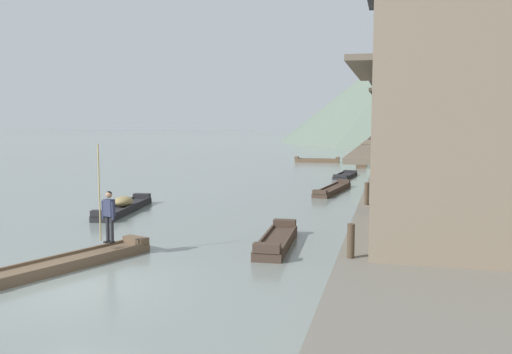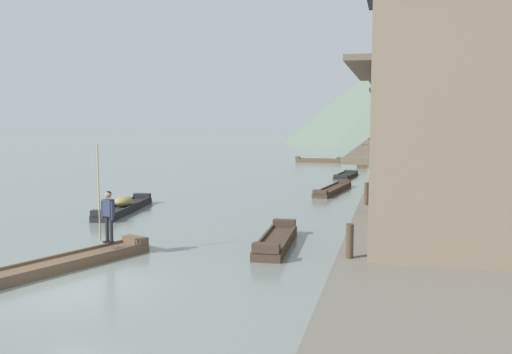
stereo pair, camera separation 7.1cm
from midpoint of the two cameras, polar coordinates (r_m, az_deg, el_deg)
The scene contains 23 objects.
ground_plane at distance 14.59m, azimuth -18.31°, elevation -11.01°, with size 400.00×400.00×0.00m, color gray.
riverbank_right at distance 42.58m, azimuth 24.54°, elevation 0.23°, with size 18.00×110.00×0.56m, color #6B665B.
boat_foreground_poled at distance 16.44m, azimuth -19.51°, elevation -8.60°, with size 2.99×5.56×0.44m.
boatman_person at distance 17.12m, azimuth -15.28°, elevation -3.41°, with size 0.56×0.33×3.04m.
boat_moored_nearest at distance 18.05m, azimuth 2.25°, elevation -6.80°, with size 1.14×4.30×0.56m.
boat_moored_second at distance 31.80m, azimuth 8.21°, elevation -1.33°, with size 1.69×5.83×0.44m.
boat_moored_third at distance 25.46m, azimuth -13.72°, elevation -3.08°, with size 1.61×5.53×0.72m.
boat_moored_far at distance 50.17m, azimuth 11.20°, elevation 1.42°, with size 1.18×5.57×0.71m.
boat_midriver_drifting at distance 40.12m, azimuth 9.54°, elevation 0.15°, with size 1.53×4.03×0.35m.
boat_midriver_upstream at distance 53.66m, azimuth 6.61°, elevation 1.74°, with size 4.43×1.01×0.56m.
boat_upstream_distant at distance 58.75m, azimuth 11.28°, elevation 2.02°, with size 1.02×5.72×0.50m.
house_waterfront_nearest at distance 17.61m, azimuth 22.46°, elevation 7.69°, with size 7.13×8.20×8.74m.
house_waterfront_second at distance 24.56m, azimuth 19.12°, elevation 4.25°, with size 6.34×5.80×6.14m.
house_waterfront_tall at distance 32.07m, azimuth 17.79°, elevation 6.94°, with size 6.03×8.16×8.74m.
house_waterfront_narrow at distance 39.58m, azimuth 17.12°, elevation 6.78°, with size 6.00×5.52×8.74m.
house_waterfront_far at distance 46.46m, azimuth 16.41°, elevation 5.04°, with size 5.60×7.00×6.14m.
house_waterfront_end at distance 53.99m, azimuth 16.69°, elevation 5.14°, with size 6.67×7.17×6.14m.
mooring_post_dock_near at distance 14.58m, azimuth 10.02°, elevation -6.68°, with size 0.20×0.20×0.92m, color #473828.
mooring_post_dock_mid at distance 23.68m, azimuth 11.71°, elevation -1.75°, with size 0.20×0.20×0.96m, color #473828.
mooring_post_dock_far at distance 31.82m, azimuth 12.38°, elevation 0.03°, with size 0.20×0.20×0.75m, color #473828.
hill_far_west at distance 107.40m, azimuth 18.81°, elevation 9.76°, with size 58.67×58.67×23.36m, color #5B6B5B.
hill_far_centre at distance 119.22m, azimuth 17.74°, elevation 8.41°, with size 57.38×57.38×19.26m, color #5B6B5B.
hill_far_east at distance 119.17m, azimuth 19.69°, elevation 9.07°, with size 42.19×42.19×22.28m, color #4C5B56.
Camera 2 is at (7.65, -11.70, 4.21)m, focal length 37.84 mm.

